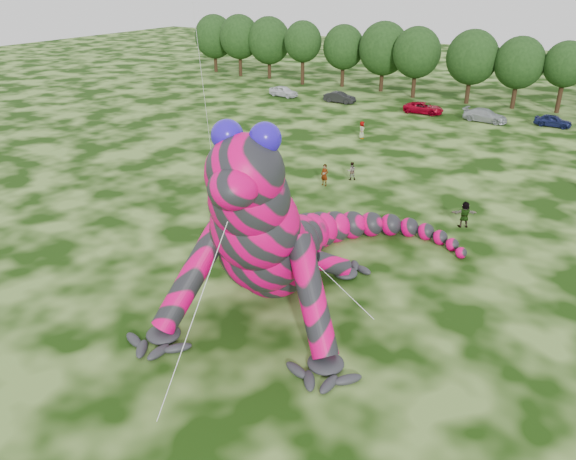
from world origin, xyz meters
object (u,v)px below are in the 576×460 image
Objects in this scene: tree_6 at (416,63)px; car_1 at (340,97)px; spectator_1 at (351,171)px; spectator_4 at (362,130)px; tree_9 at (564,77)px; car_2 at (424,108)px; tree_3 at (303,53)px; tree_5 at (383,57)px; tree_8 at (518,73)px; car_4 at (553,121)px; tree_1 at (240,46)px; inflatable_gecko at (281,196)px; car_0 at (283,91)px; tree_2 at (269,48)px; spectator_0 at (325,175)px; car_3 at (485,115)px; spectator_5 at (465,214)px; tree_4 at (343,56)px; tree_7 at (471,67)px; tree_0 at (215,43)px.

tree_6 reaches higher than car_1.
spectator_4 is at bearing -104.20° from spectator_1.
spectator_1 is (-11.05, -35.80, -3.56)m from tree_9.
tree_9 is at bearing -59.87° from car_2.
tree_3 is at bearing 178.79° from tree_6.
tree_8 is (18.91, -1.45, -0.43)m from tree_5.
tree_6 is at bearing 72.80° from car_4.
tree_3 is 5.20× the size of spectator_4.
tree_9 is at bearing -0.82° from tree_1.
inflatable_gecko is at bearing 176.18° from spectator_4.
car_0 is at bearing -150.19° from tree_6.
tree_5 is 11.18m from car_1.
tree_2 is 5.26× the size of spectator_0.
tree_2 is 44.11m from tree_9.
spectator_5 is at bearing -163.72° from car_3.
tree_7 is (19.56, -1.91, 0.21)m from tree_4.
inflatable_gecko is 53.26m from tree_7.
tree_3 is 31.57m from spectator_4.
tree_9 is at bearing -142.56° from spectator_1.
tree_7 reaches higher than spectator_1.
tree_7 is 5.17× the size of spectator_0.
car_2 is (22.69, -8.89, -4.04)m from tree_3.
tree_9 is at bearing -2.55° from tree_4.
spectator_1 is (7.57, -35.14, -3.97)m from tree_6.
tree_2 is at bearing 7.58° from tree_1.
tree_6 is 6.09× the size of spectator_1.
car_0 is (-23.21, -9.14, -4.00)m from tree_7.
tree_0 is 2.22× the size of car_1.
tree_9 is (6.77, 53.62, -1.00)m from inflatable_gecko.
tree_1 is 25.23m from tree_5.
tree_2 is at bearing 78.70° from car_3.
car_1 is 17.53m from spectator_4.
spectator_0 reaches higher than car_0.
tree_8 is 5.30m from tree_9.
car_3 is at bearing -124.85° from tree_9.
spectator_0 reaches higher than spectator_4.
spectator_5 is at bearing -39.84° from tree_1.
tree_4 is at bearing -84.51° from spectator_5.
tree_1 is 1.04× the size of tree_3.
tree_3 is 5.03× the size of spectator_5.
inflatable_gecko is 2.18× the size of tree_5.
tree_1 is at bearing 112.32° from inflatable_gecko.
tree_7 is (38.27, -1.25, -0.17)m from tree_1.
inflatable_gecko is 44.50m from car_3.
car_3 is at bearing -93.76° from car_1.
tree_7 is at bearing -3.13° from tree_0.
tree_6 is at bearing -17.46° from tree_5.
tree_3 is 10.50m from car_0.
car_3 is (-1.23, -9.00, -3.73)m from tree_8.
car_3 is at bearing -23.91° from tree_4.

